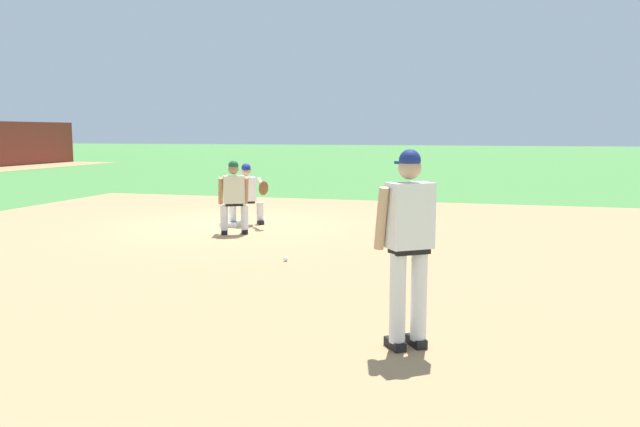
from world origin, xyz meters
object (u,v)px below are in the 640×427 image
baseball (286,259)px  first_base_bag (231,224)px  baserunner (234,194)px  first_baseman (248,192)px  pitcher (409,237)px

baseball → first_base_bag: bearing=35.7°
first_base_bag → baserunner: bearing=-153.2°
first_base_bag → baseball: 3.91m
first_baseman → baseball: bearing=-149.8°
pitcher → first_base_bag: bearing=35.0°
first_base_bag → pitcher: 8.11m
pitcher → baserunner: size_ratio=1.27×
pitcher → first_baseman: size_ratio=1.39×
first_base_bag → pitcher: bearing=-145.0°
pitcher → first_baseman: bearing=32.3°
baseball → pitcher: 4.26m
first_base_bag → baseball: first_base_bag is taller
first_baseman → baserunner: bearing=-171.1°
baseball → pitcher: (-3.41, -2.33, 1.02)m
baseball → baserunner: bearing=39.0°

